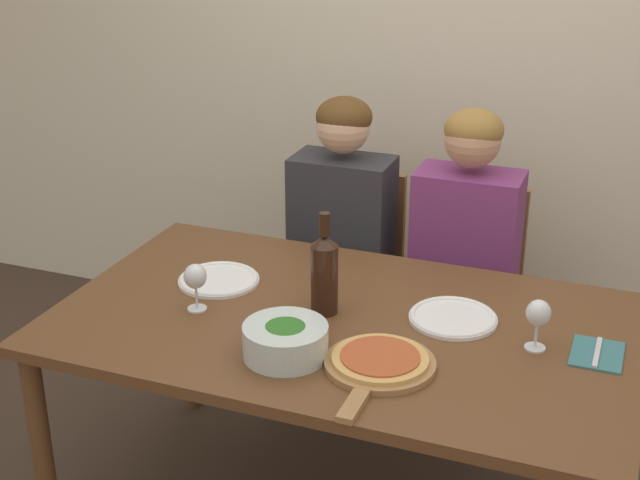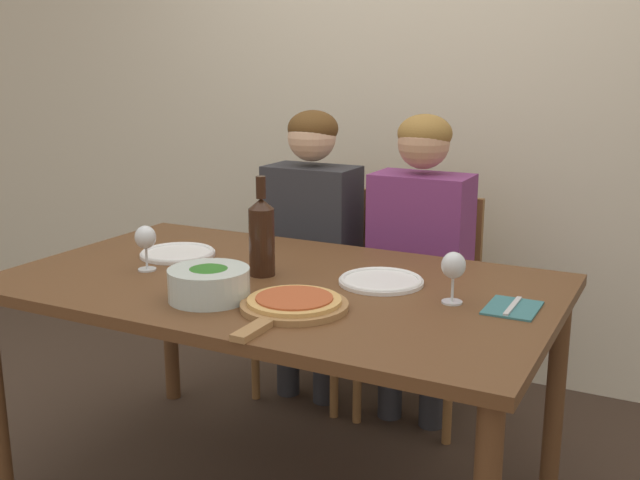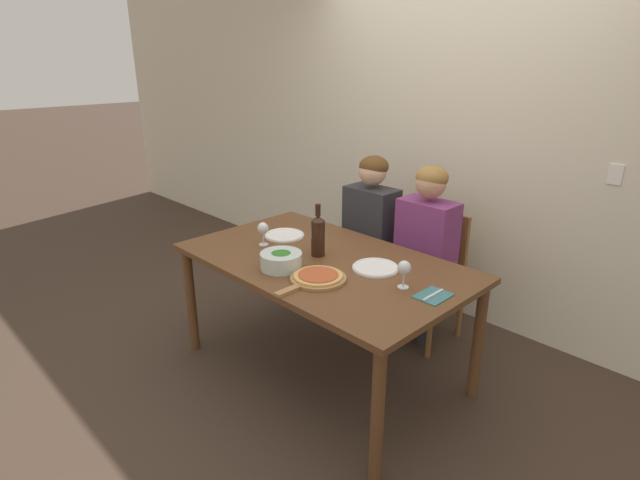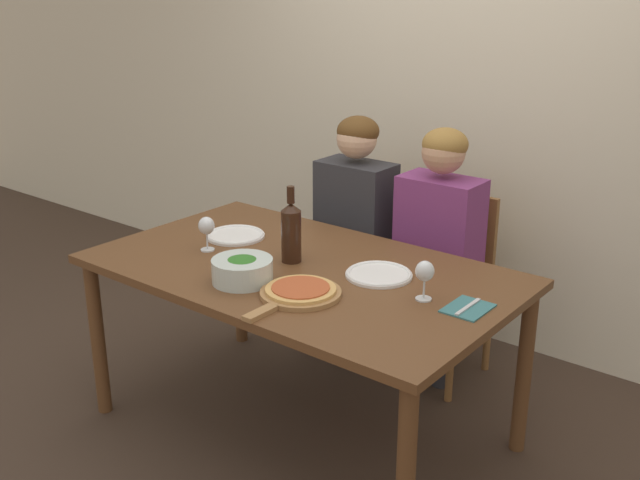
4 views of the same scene
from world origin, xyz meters
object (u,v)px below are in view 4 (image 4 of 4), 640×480
at_px(wine_bottle, 291,231).
at_px(pizza_on_board, 299,292).
at_px(broccoli_bowl, 242,270).
at_px(wine_glass_left, 207,227).
at_px(dinner_plate_left, 235,235).
at_px(chair_left, 365,255).
at_px(dinner_plate_right, 379,274).
at_px(fork_on_napkin, 468,308).
at_px(chair_right, 446,276).
at_px(person_man, 437,233).
at_px(wine_glass_right, 425,273).
at_px(person_woman, 354,213).

distance_m(wine_bottle, pizza_on_board, 0.38).
bearing_deg(broccoli_bowl, wine_glass_left, 156.38).
bearing_deg(broccoli_bowl, wine_bottle, 88.86).
bearing_deg(pizza_on_board, dinner_plate_left, 153.27).
height_order(chair_left, dinner_plate_left, chair_left).
height_order(dinner_plate_right, fork_on_napkin, dinner_plate_right).
bearing_deg(pizza_on_board, chair_left, 113.15).
bearing_deg(dinner_plate_right, fork_on_napkin, -7.70).
bearing_deg(broccoli_bowl, chair_left, 100.41).
bearing_deg(dinner_plate_right, chair_right, 98.08).
height_order(person_man, broccoli_bowl, person_man).
height_order(person_man, wine_glass_right, person_man).
height_order(chair_left, person_man, person_man).
distance_m(person_man, wine_bottle, 0.79).
bearing_deg(wine_glass_right, pizza_on_board, -145.54).
bearing_deg(fork_on_napkin, wine_glass_right, -170.74).
bearing_deg(person_man, wine_bottle, -110.40).
xyz_separation_m(dinner_plate_right, wine_glass_left, (-0.75, -0.21, 0.10)).
relative_size(chair_left, broccoli_bowl, 3.77).
bearing_deg(wine_glass_left, dinner_plate_left, 97.87).
bearing_deg(wine_glass_left, broccoli_bowl, -23.62).
bearing_deg(wine_bottle, chair_right, 72.02).
height_order(person_woman, wine_glass_left, person_woman).
relative_size(person_woman, wine_glass_left, 8.24).
distance_m(person_man, fork_on_napkin, 0.88).
bearing_deg(broccoli_bowl, person_man, 74.73).
xyz_separation_m(chair_right, person_woman, (-0.48, -0.11, 0.26)).
bearing_deg(wine_glass_left, wine_bottle, 18.98).
bearing_deg(fork_on_napkin, chair_left, 141.39).
xyz_separation_m(person_woman, dinner_plate_left, (-0.18, -0.66, 0.02)).
distance_m(wine_glass_left, wine_glass_right, 1.01).
bearing_deg(fork_on_napkin, pizza_on_board, -152.26).
xyz_separation_m(chair_right, pizza_on_board, (-0.02, -1.09, 0.28)).
relative_size(dinner_plate_left, pizza_on_board, 0.60).
distance_m(dinner_plate_left, wine_glass_left, 0.22).
relative_size(person_woman, dinner_plate_right, 4.70).
xyz_separation_m(chair_left, chair_right, (0.48, 0.00, 0.00)).
relative_size(person_man, pizza_on_board, 2.80).
bearing_deg(person_man, chair_right, 90.00).
xyz_separation_m(wine_bottle, fork_on_napkin, (0.80, 0.03, -0.13)).
bearing_deg(broccoli_bowl, person_woman, 101.47).
xyz_separation_m(person_woman, fork_on_napkin, (1.01, -0.70, 0.02)).
xyz_separation_m(broccoli_bowl, wine_glass_left, (-0.36, 0.16, 0.06)).
distance_m(chair_left, dinner_plate_left, 0.84).
bearing_deg(chair_right, chair_left, 180.00).
relative_size(person_woman, fork_on_napkin, 6.91).
bearing_deg(person_woman, fork_on_napkin, -34.73).
bearing_deg(person_woman, dinner_plate_left, -105.59).
xyz_separation_m(chair_right, person_man, (-0.00, -0.11, 0.26)).
xyz_separation_m(broccoli_bowl, pizza_on_board, (0.26, 0.03, -0.03)).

